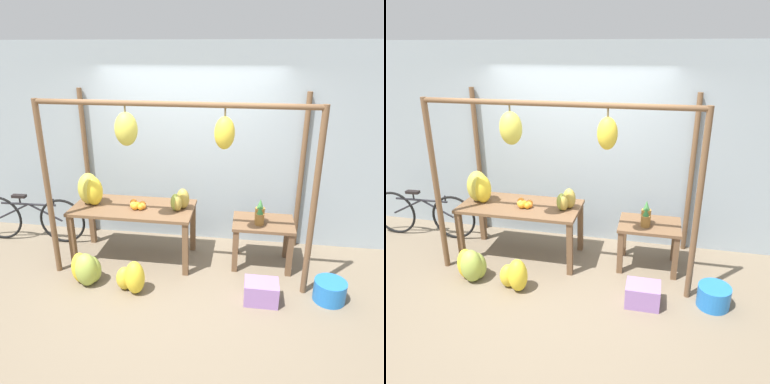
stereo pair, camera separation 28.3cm
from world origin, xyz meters
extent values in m
plane|color=#756651|center=(0.00, 0.00, 0.00)|extent=(20.00, 20.00, 0.00)
cube|color=#99A8B2|center=(0.00, 1.34, 1.40)|extent=(8.00, 0.08, 2.80)
cylinder|color=brown|center=(-1.54, 0.12, 1.09)|extent=(0.07, 0.07, 2.19)
cylinder|color=brown|center=(1.54, 0.12, 1.09)|extent=(0.07, 0.07, 2.19)
cylinder|color=brown|center=(-1.54, 1.25, 1.09)|extent=(0.07, 0.07, 2.19)
cylinder|color=brown|center=(1.54, 1.25, 1.09)|extent=(0.07, 0.07, 2.19)
cylinder|color=brown|center=(0.00, 0.12, 2.16)|extent=(3.08, 0.06, 0.06)
cylinder|color=brown|center=(-0.52, 0.12, 2.10)|extent=(0.02, 0.02, 0.06)
ellipsoid|color=gold|center=(-0.52, 0.12, 1.88)|extent=(0.25, 0.23, 0.37)
cylinder|color=brown|center=(0.55, 0.12, 2.09)|extent=(0.02, 0.02, 0.08)
ellipsoid|color=gold|center=(0.55, 0.12, 1.87)|extent=(0.22, 0.19, 0.35)
cube|color=brown|center=(-0.64, 0.58, 0.74)|extent=(1.59, 0.73, 0.04)
cube|color=brown|center=(-1.39, 0.27, 0.36)|extent=(0.07, 0.07, 0.72)
cube|color=brown|center=(0.10, 0.27, 0.36)|extent=(0.07, 0.07, 0.72)
cube|color=brown|center=(-1.39, 0.90, 0.36)|extent=(0.07, 0.07, 0.72)
cube|color=brown|center=(0.10, 0.90, 0.36)|extent=(0.07, 0.07, 0.72)
cube|color=brown|center=(1.05, 0.67, 0.60)|extent=(0.78, 0.56, 0.04)
cube|color=brown|center=(0.71, 0.44, 0.29)|extent=(0.07, 0.07, 0.58)
cube|color=brown|center=(1.39, 0.44, 0.29)|extent=(0.07, 0.07, 0.58)
cube|color=brown|center=(0.71, 0.90, 0.29)|extent=(0.07, 0.07, 0.58)
cube|color=brown|center=(1.39, 0.90, 0.29)|extent=(0.07, 0.07, 0.58)
ellipsoid|color=yellow|center=(-1.16, 0.57, 0.95)|extent=(0.28, 0.27, 0.39)
ellipsoid|color=gold|center=(-1.24, 0.60, 0.97)|extent=(0.38, 0.38, 0.42)
sphere|color=orange|center=(-0.58, 0.49, 0.80)|extent=(0.09, 0.09, 0.09)
sphere|color=orange|center=(-0.60, 0.50, 0.79)|extent=(0.07, 0.07, 0.07)
sphere|color=orange|center=(-0.64, 0.60, 0.80)|extent=(0.10, 0.10, 0.10)
sphere|color=orange|center=(-0.62, 0.52, 0.80)|extent=(0.09, 0.09, 0.09)
sphere|color=orange|center=(-0.57, 0.55, 0.80)|extent=(0.09, 0.09, 0.09)
sphere|color=orange|center=(-0.51, 0.58, 0.80)|extent=(0.09, 0.09, 0.09)
sphere|color=orange|center=(-0.49, 0.52, 0.79)|extent=(0.07, 0.07, 0.07)
sphere|color=orange|center=(-0.52, 0.49, 0.80)|extent=(0.08, 0.08, 0.08)
sphere|color=orange|center=(-0.59, 0.49, 0.80)|extent=(0.09, 0.09, 0.09)
cylinder|color=olive|center=(0.99, 0.58, 0.69)|extent=(0.11, 0.11, 0.15)
cone|color=#337538|center=(0.99, 0.58, 0.82)|extent=(0.08, 0.08, 0.10)
cylinder|color=#A3702D|center=(0.99, 0.65, 0.72)|extent=(0.12, 0.12, 0.20)
cone|color=#428442|center=(0.99, 0.65, 0.88)|extent=(0.08, 0.08, 0.12)
ellipsoid|color=#9EB247|center=(-1.00, -0.07, 0.18)|extent=(0.29, 0.27, 0.35)
ellipsoid|color=gold|center=(-1.07, -0.03, 0.16)|extent=(0.30, 0.32, 0.31)
ellipsoid|color=yellow|center=(-1.14, -0.08, 0.20)|extent=(0.24, 0.26, 0.39)
ellipsoid|color=#9EB247|center=(-1.04, -0.13, 0.21)|extent=(0.37, 0.36, 0.42)
ellipsoid|color=yellow|center=(-0.42, -0.19, 0.20)|extent=(0.34, 0.34, 0.41)
ellipsoid|color=gold|center=(-0.56, -0.14, 0.15)|extent=(0.27, 0.26, 0.29)
cube|color=#9970B7|center=(1.04, -0.14, 0.13)|extent=(0.38, 0.28, 0.26)
cylinder|color=blue|center=(1.81, 0.00, 0.12)|extent=(0.36, 0.36, 0.25)
torus|color=black|center=(-2.78, 0.80, 0.34)|extent=(0.69, 0.06, 0.69)
torus|color=black|center=(-1.81, 0.83, 0.34)|extent=(0.69, 0.06, 0.69)
cylinder|color=black|center=(-2.30, 0.81, 0.59)|extent=(0.83, 0.06, 0.03)
cylinder|color=black|center=(-2.54, 0.80, 0.46)|extent=(0.50, 0.05, 0.27)
cylinder|color=black|center=(-2.06, 0.82, 0.46)|extent=(0.50, 0.05, 0.27)
cylinder|color=black|center=(-2.42, 0.81, 0.64)|extent=(0.02, 0.02, 0.10)
cube|color=black|center=(-2.42, 0.81, 0.71)|extent=(0.20, 0.09, 0.04)
cylinder|color=black|center=(-1.91, 0.83, 0.64)|extent=(0.02, 0.02, 0.10)
ellipsoid|color=#B2993D|center=(-0.04, 0.54, 0.86)|extent=(0.14, 0.16, 0.21)
ellipsoid|color=#B2993D|center=(0.01, 0.63, 0.89)|extent=(0.21, 0.20, 0.27)
ellipsoid|color=#93A33D|center=(-0.07, 0.54, 0.87)|extent=(0.17, 0.17, 0.23)
camera|label=1|loc=(0.80, -3.75, 2.71)|focal=35.00mm
camera|label=2|loc=(1.08, -3.69, 2.71)|focal=35.00mm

